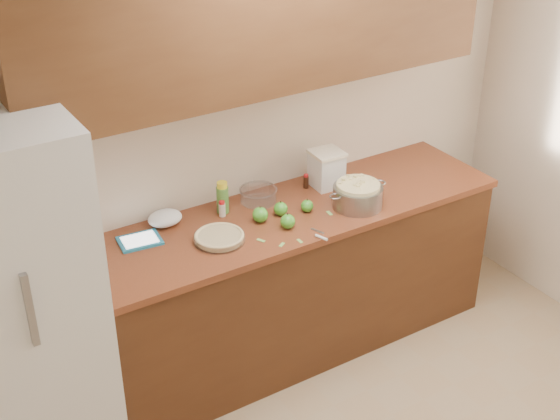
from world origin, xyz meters
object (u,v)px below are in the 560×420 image
colander (358,195)px  flour_canister (327,169)px  pie (219,237)px  tablet (140,241)px

colander → flour_canister: size_ratio=1.71×
pie → tablet: (-0.35, 0.21, -0.01)m
pie → colander: bearing=-5.2°
colander → flour_canister: bearing=91.3°
pie → flour_canister: size_ratio=1.21×
flour_canister → pie: bearing=-165.1°
colander → flour_canister: flour_canister is taller
pie → flour_canister: bearing=14.9°
pie → flour_canister: 0.85m
pie → tablet: size_ratio=1.15×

